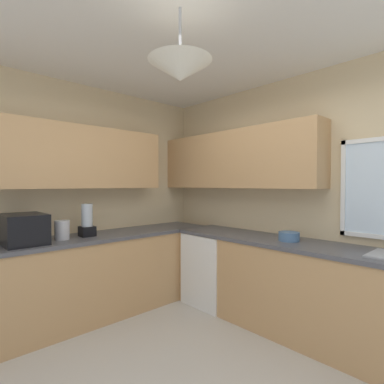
% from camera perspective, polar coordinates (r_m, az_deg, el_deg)
% --- Properties ---
extents(room_shell, '(4.03, 3.62, 2.75)m').
position_cam_1_polar(room_shell, '(3.03, -3.53, 8.70)').
color(room_shell, beige).
rests_on(room_shell, ground_plane).
extents(counter_run_left, '(0.65, 3.23, 0.92)m').
position_cam_1_polar(counter_run_left, '(3.59, -20.31, -15.35)').
color(counter_run_left, tan).
rests_on(counter_run_left, ground_plane).
extents(counter_run_back, '(3.12, 0.65, 0.92)m').
position_cam_1_polar(counter_run_back, '(3.23, 21.23, -17.28)').
color(counter_run_back, tan).
rests_on(counter_run_back, ground_plane).
extents(dishwasher, '(0.60, 0.60, 0.87)m').
position_cam_1_polar(dishwasher, '(3.86, 4.31, -14.43)').
color(dishwasher, white).
rests_on(dishwasher, ground_plane).
extents(microwave, '(0.48, 0.36, 0.29)m').
position_cam_1_polar(microwave, '(3.29, -29.78, -6.22)').
color(microwave, black).
rests_on(microwave, counter_run_left).
extents(kettle, '(0.15, 0.15, 0.20)m').
position_cam_1_polar(kettle, '(3.37, -23.80, -6.74)').
color(kettle, '#B7B7BC').
rests_on(kettle, counter_run_left).
extents(bowl, '(0.21, 0.21, 0.09)m').
position_cam_1_polar(bowl, '(3.19, 18.22, -8.15)').
color(bowl, '#4C7099').
rests_on(bowl, counter_run_back).
extents(blender_appliance, '(0.15, 0.15, 0.36)m').
position_cam_1_polar(blender_appliance, '(3.48, -19.60, -5.42)').
color(blender_appliance, black).
rests_on(blender_appliance, counter_run_left).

